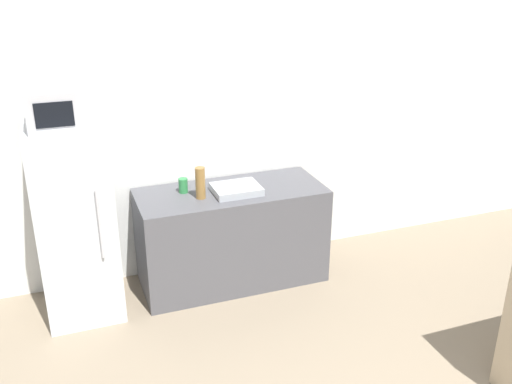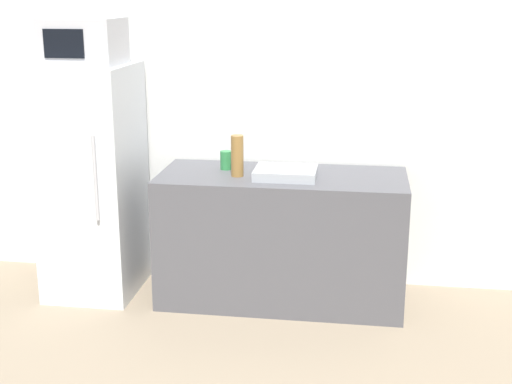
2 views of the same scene
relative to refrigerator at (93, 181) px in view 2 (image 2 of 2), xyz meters
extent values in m
cube|color=silver|center=(1.41, 0.40, 0.52)|extent=(8.00, 0.06, 2.60)
cube|color=silver|center=(0.00, 0.00, 0.00)|extent=(0.58, 0.68, 1.55)
cylinder|color=#B7B7BC|center=(0.16, -0.35, 0.12)|extent=(0.02, 0.02, 0.54)
cube|color=#BCBCC1|center=(0.00, 0.00, 0.92)|extent=(0.47, 0.41, 0.29)
cube|color=black|center=(-0.05, -0.21, 0.92)|extent=(0.26, 0.01, 0.18)
cube|color=#4C4C51|center=(1.28, 0.01, -0.34)|extent=(1.60, 0.68, 0.86)
cube|color=#9EA3A8|center=(1.31, -0.05, 0.12)|extent=(0.39, 0.32, 0.06)
cylinder|color=olive|center=(1.00, -0.06, 0.22)|extent=(0.08, 0.08, 0.27)
cylinder|color=#2D7F42|center=(0.89, 0.11, 0.15)|extent=(0.08, 0.08, 0.12)
camera|label=1|loc=(-0.06, -4.26, 1.93)|focal=40.00mm
camera|label=2|loc=(1.77, -4.42, 1.23)|focal=50.00mm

